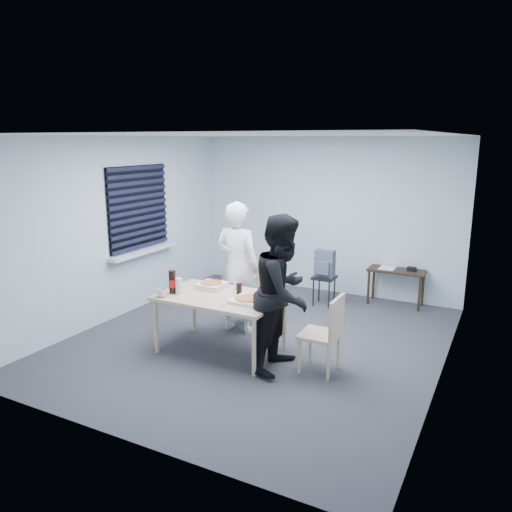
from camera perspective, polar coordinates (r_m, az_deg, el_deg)
The scene contains 19 objects.
room at distance 7.72m, azimuth -13.07°, elevation 4.60°, with size 5.00×5.00×5.00m.
dining_table at distance 6.06m, azimuth -4.10°, elevation -5.07°, with size 1.46×0.93×0.71m.
chair_far at distance 6.98m, azimuth -1.08°, elevation -3.78°, with size 0.42×0.42×0.89m.
chair_right at distance 5.59m, azimuth 8.13°, elevation -8.30°, with size 0.42×0.42×0.89m.
person_white at distance 6.63m, azimuth -2.13°, elevation -1.34°, with size 0.65×0.42×1.77m, color white.
person_black at distance 5.55m, azimuth 3.14°, elevation -4.25°, with size 0.86×0.47×1.77m, color black.
side_table at distance 8.09m, azimuth 15.75°, elevation -2.04°, with size 0.86×0.38×0.57m.
stool at distance 7.87m, azimuth 7.79°, elevation -3.09°, with size 0.34×0.34×0.47m.
backpack at distance 7.78m, azimuth 7.83°, elevation -0.90°, with size 0.30×0.22×0.42m.
pizza_box_a at distance 6.33m, azimuth -5.11°, elevation -3.34°, with size 0.32×0.32×0.08m.
pizza_box_b at distance 5.79m, azimuth -0.88°, elevation -5.03°, with size 0.37×0.37×0.05m.
mug_a at distance 6.07m, azimuth -10.70°, elevation -4.17°, with size 0.12×0.12×0.10m, color silver.
mug_b at distance 6.25m, azimuth -2.11°, elevation -3.44°, with size 0.10×0.10×0.09m, color silver.
cola_glass at distance 6.05m, azimuth -1.94°, elevation -3.76°, with size 0.07×0.07×0.15m, color black.
soda_bottle at distance 6.17m, azimuth -9.53°, elevation -2.97°, with size 0.09×0.09×0.29m.
plastic_cups at distance 6.13m, azimuth -8.81°, elevation -3.42°, with size 0.08×0.08×0.20m, color silver.
rubber_band at distance 5.67m, azimuth -3.94°, elevation -5.71°, with size 0.05×0.05×0.00m, color red.
papers at distance 8.12m, azimuth 14.80°, elevation -1.31°, with size 0.24×0.32×0.01m, color white.
black_box at distance 8.05m, azimuth 17.37°, elevation -1.42°, with size 0.13×0.10×0.06m, color black.
Camera 1 is at (2.78, -5.39, 2.55)m, focal length 35.00 mm.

